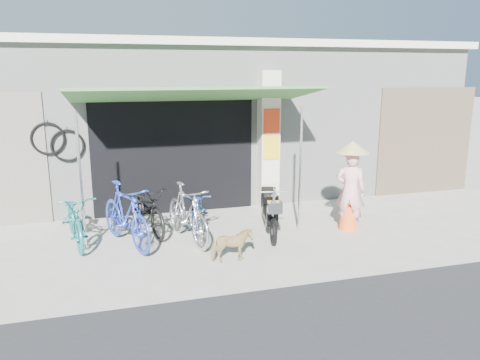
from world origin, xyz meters
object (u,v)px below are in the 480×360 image
object	(u,v)px
bike_blue	(126,215)
bike_navy	(198,210)
bike_teal	(75,218)
bike_silver	(187,213)
street_dog	(231,246)
moped	(270,210)
bike_black	(147,208)
nun	(350,186)

from	to	relation	value
bike_blue	bike_navy	xyz separation A→B (m)	(1.35, 0.44, -0.16)
bike_teal	bike_silver	distance (m)	1.96
bike_blue	street_dog	world-z (taller)	bike_blue
bike_navy	moped	world-z (taller)	moped
bike_teal	moped	distance (m)	3.50
bike_black	bike_navy	world-z (taller)	bike_black
bike_silver	nun	bearing A→B (deg)	-17.28
bike_blue	bike_navy	distance (m)	1.43
bike_teal	bike_blue	world-z (taller)	bike_blue
bike_blue	moped	xyz separation A→B (m)	(2.62, -0.06, -0.11)
bike_teal	bike_blue	xyz separation A→B (m)	(0.85, -0.34, 0.09)
street_dog	moped	bearing A→B (deg)	-41.84
nun	bike_navy	bearing A→B (deg)	21.56
bike_black	street_dog	distance (m)	2.19
bike_silver	street_dog	size ratio (longest dim) A/B	2.65
bike_blue	bike_navy	world-z (taller)	bike_blue
street_dog	moped	distance (m)	1.57
nun	street_dog	bearing A→B (deg)	55.86
street_dog	bike_silver	bearing A→B (deg)	24.84
street_dog	bike_navy	bearing A→B (deg)	7.94
bike_silver	moped	bearing A→B (deg)	-12.76
bike_blue	moped	bearing A→B (deg)	-22.67
street_dog	nun	distance (m)	2.80
bike_silver	street_dog	world-z (taller)	bike_silver
bike_black	bike_silver	distance (m)	0.96
street_dog	nun	bearing A→B (deg)	-69.76
bike_navy	street_dog	world-z (taller)	bike_navy
bike_navy	moped	bearing A→B (deg)	-6.83
bike_navy	moped	xyz separation A→B (m)	(1.27, -0.50, 0.04)
bike_silver	bike_navy	distance (m)	0.61
bike_teal	nun	distance (m)	5.06
bike_blue	bike_silver	xyz separation A→B (m)	(1.06, -0.08, -0.03)
bike_teal	bike_blue	size ratio (longest dim) A/B	0.95
bike_blue	nun	world-z (taller)	nun
moped	bike_blue	bearing A→B (deg)	-167.82
bike_teal	moped	size ratio (longest dim) A/B	1.04
bike_silver	bike_teal	bearing A→B (deg)	154.02
bike_black	nun	xyz separation A→B (m)	(3.74, -0.91, 0.38)
bike_teal	nun	size ratio (longest dim) A/B	1.03
moped	nun	distance (m)	1.60
bike_silver	street_dog	xyz separation A→B (m)	(0.51, -1.13, -0.25)
bike_navy	nun	xyz separation A→B (m)	(2.80, -0.73, 0.45)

